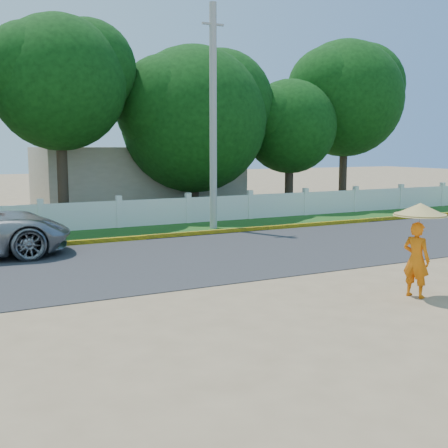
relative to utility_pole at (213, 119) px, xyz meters
name	(u,v)px	position (x,y,z in m)	size (l,w,h in m)	color
ground	(265,293)	(-3.26, -9.30, -4.30)	(120.00, 120.00, 0.00)	#9E8460
road	(185,257)	(-3.26, -4.80, -4.29)	(60.00, 7.00, 0.02)	#38383A
grass_verge	(130,233)	(-3.26, 0.45, -4.29)	(60.00, 3.50, 0.03)	#2D601E
curb	(145,237)	(-3.26, -1.25, -4.22)	(40.00, 0.18, 0.16)	yellow
fence	(119,214)	(-3.26, 1.90, -3.75)	(40.00, 0.10, 1.10)	silver
building_near	(137,178)	(-0.26, 8.70, -2.70)	(10.00, 6.00, 3.20)	#B7AD99
utility_pole	(213,119)	(0.00, 0.00, 0.00)	(0.28, 0.28, 8.60)	#999997
monk_with_parasol	(418,236)	(-0.52, -11.07, -2.97)	(1.12, 1.12, 2.04)	orange
tree_row	(185,106)	(0.93, 4.91, 0.82)	(28.13, 7.16, 9.04)	#473828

